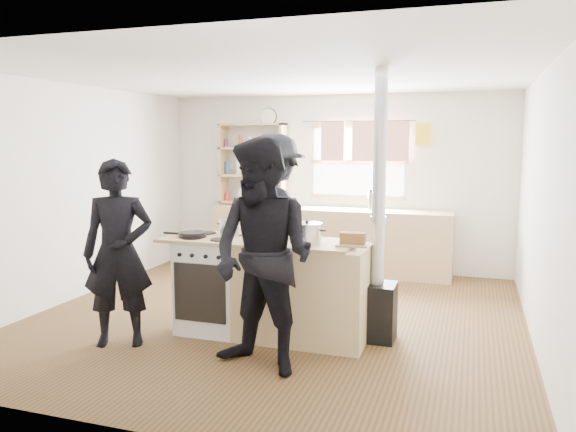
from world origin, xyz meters
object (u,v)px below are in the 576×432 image
at_px(thermos, 372,201).
at_px(person_far, 273,221).
at_px(bread_board, 353,240).
at_px(stockpot_counter, 307,233).
at_px(person_near_left, 118,253).
at_px(roast_tray, 268,235).
at_px(cooking_island, 271,288).
at_px(stockpot_stove, 231,227).
at_px(person_near_right, 263,257).
at_px(flue_heater, 377,272).
at_px(skillet_greens, 192,234).

height_order(thermos, person_far, person_far).
xyz_separation_m(bread_board, person_far, (-1.11, 1.02, -0.02)).
xyz_separation_m(stockpot_counter, person_near_left, (-1.60, -0.60, -0.17)).
bearing_deg(roast_tray, person_far, 106.79).
relative_size(person_near_left, person_far, 0.88).
relative_size(roast_tray, person_far, 0.20).
bearing_deg(cooking_island, roast_tray, 149.22).
distance_m(stockpot_stove, stockpot_counter, 0.84).
xyz_separation_m(thermos, roast_tray, (-0.50, -2.75, -0.06)).
bearing_deg(person_near_left, stockpot_stove, 20.21).
xyz_separation_m(thermos, person_near_right, (-0.24, -3.55, -0.09)).
distance_m(stockpot_counter, person_near_right, 0.77).
xyz_separation_m(cooking_island, person_near_right, (0.22, -0.78, 0.47)).
bearing_deg(flue_heater, stockpot_stove, -176.31).
distance_m(stockpot_counter, person_far, 1.21).
bearing_deg(stockpot_stove, flue_heater, 3.69).
distance_m(thermos, skillet_greens, 3.11).
relative_size(stockpot_stove, person_near_left, 0.13).
bearing_deg(stockpot_counter, person_near_left, -159.38).
height_order(skillet_greens, roast_tray, roast_tray).
distance_m(skillet_greens, roast_tray, 0.74).
relative_size(cooking_island, person_far, 1.02).
xyz_separation_m(thermos, bread_board, (0.33, -2.82, -0.05)).
bearing_deg(thermos, cooking_island, -99.41).
bearing_deg(thermos, bread_board, -83.40).
distance_m(thermos, person_far, 1.96).
relative_size(roast_tray, bread_board, 1.35).
height_order(roast_tray, person_near_right, person_near_right).
relative_size(stockpot_stove, stockpot_counter, 0.84).
bearing_deg(bread_board, stockpot_stove, 171.80).
relative_size(bread_board, person_near_right, 0.16).
bearing_deg(flue_heater, bread_board, -123.25).
bearing_deg(roast_tray, bread_board, -4.77).
height_order(roast_tray, person_near_left, person_near_left).
bearing_deg(person_far, stockpot_stove, 98.54).
bearing_deg(stockpot_stove, thermos, 70.63).
relative_size(thermos, person_near_right, 0.14).
bearing_deg(stockpot_counter, flue_heater, 22.97).
bearing_deg(stockpot_stove, person_far, 80.40).
bearing_deg(stockpot_counter, person_far, 124.39).
height_order(stockpot_counter, person_far, person_far).
height_order(person_near_right, person_far, person_far).
bearing_deg(person_near_right, flue_heater, 69.19).
height_order(flue_heater, person_near_left, flue_heater).
bearing_deg(person_near_left, thermos, 38.88).
bearing_deg(flue_heater, cooking_island, -166.72).
xyz_separation_m(stockpot_stove, flue_heater, (1.43, 0.09, -0.37)).
xyz_separation_m(cooking_island, person_near_left, (-1.24, -0.63, 0.38)).
distance_m(thermos, person_near_left, 3.80).
bearing_deg(bread_board, roast_tray, 175.23).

